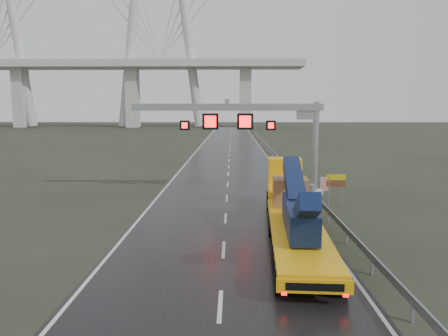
{
  "coord_description": "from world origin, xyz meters",
  "views": [
    {
      "loc": [
        0.4,
        -16.1,
        6.71
      ],
      "look_at": [
        -0.08,
        9.53,
        3.2
      ],
      "focal_mm": 35.0,
      "sensor_mm": 36.0,
      "label": 1
    }
  ],
  "objects_px": {
    "heavy_haul_truck": "(291,201)",
    "exit_sign_pair": "(336,183)",
    "striped_barrier": "(325,184)",
    "sign_gantry": "(254,123)"
  },
  "relations": [
    {
      "from": "sign_gantry",
      "to": "exit_sign_pair",
      "type": "relative_size",
      "value": 6.69
    },
    {
      "from": "exit_sign_pair",
      "to": "striped_barrier",
      "type": "height_order",
      "value": "exit_sign_pair"
    },
    {
      "from": "heavy_haul_truck",
      "to": "exit_sign_pair",
      "type": "distance_m",
      "value": 7.1
    },
    {
      "from": "heavy_haul_truck",
      "to": "striped_barrier",
      "type": "distance_m",
      "value": 12.22
    },
    {
      "from": "sign_gantry",
      "to": "heavy_haul_truck",
      "type": "xyz_separation_m",
      "value": [
        1.62,
        -10.11,
        -4.07
      ]
    },
    {
      "from": "exit_sign_pair",
      "to": "striped_barrier",
      "type": "xyz_separation_m",
      "value": [
        0.4,
        5.46,
        -1.0
      ]
    },
    {
      "from": "heavy_haul_truck",
      "to": "exit_sign_pair",
      "type": "bearing_deg",
      "value": 60.06
    },
    {
      "from": "heavy_haul_truck",
      "to": "striped_barrier",
      "type": "xyz_separation_m",
      "value": [
        4.27,
        11.41,
        -0.99
      ]
    },
    {
      "from": "heavy_haul_truck",
      "to": "sign_gantry",
      "type": "bearing_deg",
      "value": 102.2
    },
    {
      "from": "exit_sign_pair",
      "to": "striped_barrier",
      "type": "bearing_deg",
      "value": 88.15
    }
  ]
}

